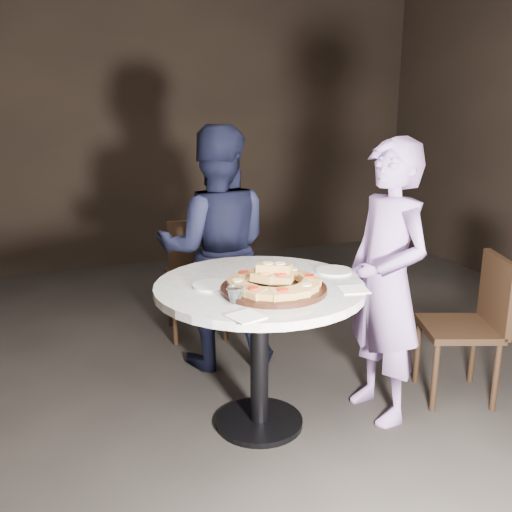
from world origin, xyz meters
The scene contains 13 objects.
floor centered at (0.00, 0.00, 0.00)m, with size 7.00×7.00×0.00m, color black.
table centered at (-0.07, 0.11, 0.64)m, with size 1.39×1.39×0.79m.
serving_board centered at (-0.05, -0.02, 0.80)m, with size 0.51×0.51×0.02m, color black.
focaccia_pile centered at (-0.05, -0.02, 0.84)m, with size 0.46×0.45×0.12m.
plate_left centered at (-0.31, 0.15, 0.79)m, with size 0.19×0.19×0.01m, color white.
plate_right centered at (0.37, 0.15, 0.79)m, with size 0.19×0.19×0.01m, color white.
water_glass centered at (-0.27, -0.11, 0.82)m, with size 0.08×0.08×0.07m, color silver.
napkin_near centered at (-0.29, -0.30, 0.79)m, with size 0.13×0.13×0.01m, color white.
napkin_far centered at (0.31, -0.15, 0.79)m, with size 0.13×0.13×0.01m, color white.
chair_far centered at (-0.06, 1.34, 0.52)m, with size 0.47×0.49×0.90m.
chair_right centered at (1.18, -0.04, 0.49)m, with size 0.52×0.51×0.84m.
diner_navy centered at (-0.05, 0.92, 0.77)m, with size 0.75×0.58×1.54m, color black.
diner_teal centered at (0.59, -0.01, 0.75)m, with size 0.55×0.36×1.50m, color #866BAC.
Camera 1 is at (-1.05, -2.41, 1.67)m, focal length 40.00 mm.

